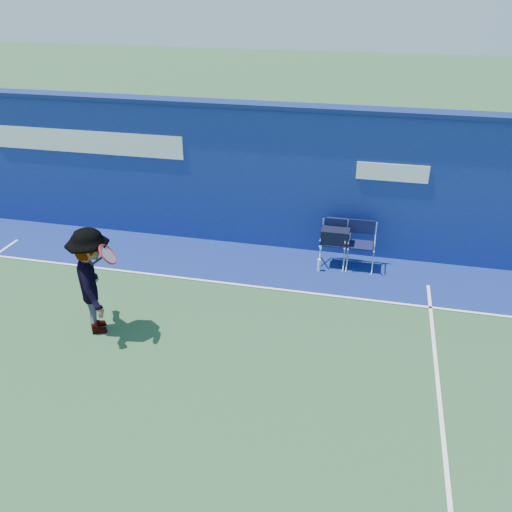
% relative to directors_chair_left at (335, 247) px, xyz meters
% --- Properties ---
extents(ground, '(80.00, 80.00, 0.00)m').
position_rel_directors_chair_left_xyz_m(ground, '(-2.62, -4.46, -0.40)').
color(ground, '#2A4F2D').
rests_on(ground, ground).
extents(stadium_wall, '(24.00, 0.50, 3.08)m').
position_rel_directors_chair_left_xyz_m(stadium_wall, '(-2.62, 0.74, 1.15)').
color(stadium_wall, navy).
rests_on(stadium_wall, ground).
extents(out_of_bounds_strip, '(24.00, 1.80, 0.01)m').
position_rel_directors_chair_left_xyz_m(out_of_bounds_strip, '(-2.62, -0.36, -0.40)').
color(out_of_bounds_strip, navy).
rests_on(out_of_bounds_strip, ground).
extents(court_lines, '(24.00, 12.00, 0.01)m').
position_rel_directors_chair_left_xyz_m(court_lines, '(-2.62, -3.86, -0.39)').
color(court_lines, white).
rests_on(court_lines, out_of_bounds_strip).
extents(directors_chair_left, '(0.56, 0.52, 0.95)m').
position_rel_directors_chair_left_xyz_m(directors_chair_left, '(0.00, 0.00, 0.00)').
color(directors_chair_left, silver).
rests_on(directors_chair_left, ground).
extents(directors_chair_right, '(0.58, 0.52, 0.96)m').
position_rel_directors_chair_left_xyz_m(directors_chair_right, '(0.50, -0.01, -0.10)').
color(directors_chair_right, silver).
rests_on(directors_chair_right, ground).
extents(water_bottle, '(0.07, 0.07, 0.26)m').
position_rel_directors_chair_left_xyz_m(water_bottle, '(-0.26, -0.33, -0.27)').
color(water_bottle, silver).
rests_on(water_bottle, ground).
extents(tennis_player, '(1.22, 1.38, 1.85)m').
position_rel_directors_chair_left_xyz_m(tennis_player, '(-3.63, -3.20, 0.52)').
color(tennis_player, '#EA4738').
rests_on(tennis_player, ground).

